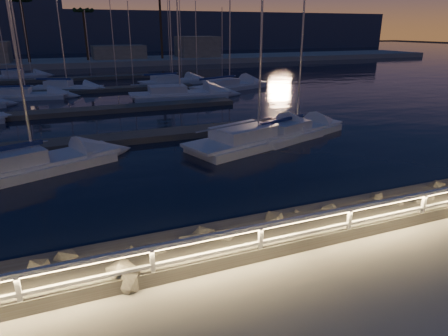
% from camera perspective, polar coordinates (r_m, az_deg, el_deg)
% --- Properties ---
extents(ground, '(400.00, 400.00, 0.00)m').
position_cam_1_polar(ground, '(11.12, 0.40, -13.81)').
color(ground, gray).
rests_on(ground, ground).
extents(harbor_water, '(400.00, 440.00, 0.60)m').
position_cam_1_polar(harbor_water, '(40.59, -16.94, 8.52)').
color(harbor_water, black).
rests_on(harbor_water, ground).
extents(guard_rail, '(44.11, 0.12, 1.06)m').
position_cam_1_polar(guard_rail, '(10.70, 0.07, -10.41)').
color(guard_rail, white).
rests_on(guard_rail, ground).
extents(floating_docks, '(22.00, 36.00, 0.40)m').
position_cam_1_polar(floating_docks, '(41.76, -17.21, 9.57)').
color(floating_docks, '#625B51').
rests_on(floating_docks, ground).
extents(far_shore, '(160.00, 14.00, 5.20)m').
position_cam_1_polar(far_shore, '(82.92, -20.36, 14.20)').
color(far_shore, gray).
rests_on(far_shore, ground).
extents(palm_left, '(3.00, 3.00, 11.20)m').
position_cam_1_polar(palm_left, '(80.82, -27.06, 20.28)').
color(palm_left, '#463420').
rests_on(palm_left, ground).
extents(palm_center, '(3.00, 3.00, 9.70)m').
position_cam_1_polar(palm_center, '(81.83, -19.48, 20.22)').
color(palm_center, '#463420').
rests_on(palm_center, ground).
extents(palm_right, '(3.00, 3.00, 12.20)m').
position_cam_1_polar(palm_right, '(83.09, -9.19, 22.54)').
color(palm_right, '#463420').
rests_on(palm_right, ground).
extents(sailboat_b, '(8.45, 5.13, 13.98)m').
position_cam_1_polar(sailboat_b, '(21.52, -26.04, 0.50)').
color(sailboat_b, silver).
rests_on(sailboat_b, ground).
extents(sailboat_c, '(8.02, 4.84, 13.20)m').
position_cam_1_polar(sailboat_c, '(26.47, 10.04, 5.36)').
color(sailboat_c, silver).
rests_on(sailboat_c, ground).
extents(sailboat_d, '(10.08, 5.62, 16.44)m').
position_cam_1_polar(sailboat_d, '(24.25, 4.47, 4.42)').
color(sailboat_d, silver).
rests_on(sailboat_d, ground).
extents(sailboat_g, '(8.06, 3.46, 13.25)m').
position_cam_1_polar(sailboat_g, '(44.90, -26.67, 9.32)').
color(sailboat_g, silver).
rests_on(sailboat_g, ground).
extents(sailboat_h, '(10.22, 3.82, 16.92)m').
position_cam_1_polar(sailboat_h, '(41.05, -6.66, 10.52)').
color(sailboat_h, silver).
rests_on(sailboat_h, ground).
extents(sailboat_k, '(8.73, 4.12, 14.29)m').
position_cam_1_polar(sailboat_k, '(51.48, -7.58, 12.23)').
color(sailboat_k, silver).
rests_on(sailboat_k, ground).
extents(sailboat_l, '(10.21, 6.11, 16.73)m').
position_cam_1_polar(sailboat_l, '(46.67, 0.55, 11.70)').
color(sailboat_l, silver).
rests_on(sailboat_l, ground).
extents(sailboat_m, '(7.33, 4.08, 12.12)m').
position_cam_1_polar(sailboat_m, '(64.05, -27.25, 11.68)').
color(sailboat_m, silver).
rests_on(sailboat_m, ground).
extents(sailboat_n, '(7.73, 4.94, 12.86)m').
position_cam_1_polar(sailboat_n, '(48.86, -21.68, 10.67)').
color(sailboat_n, silver).
rests_on(sailboat_n, ground).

